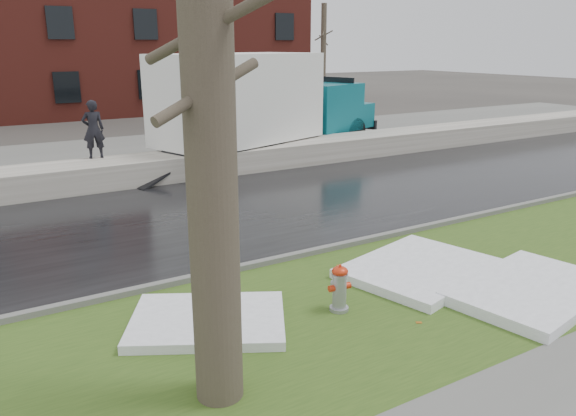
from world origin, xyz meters
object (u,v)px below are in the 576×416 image
fire_hydrant (339,286)px  worker (93,129)px  box_truck (263,104)px  tree (209,98)px

fire_hydrant → worker: bearing=103.3°
box_truck → worker: (-5.96, -0.65, -0.36)m
fire_hydrant → worker: (-1.17, 10.51, 1.16)m
box_truck → worker: 6.01m
tree → worker: (1.29, 11.54, -1.86)m
fire_hydrant → worker: worker is taller
fire_hydrant → tree: 4.02m
fire_hydrant → tree: size_ratio=0.11×
tree → fire_hydrant: bearing=22.8°
fire_hydrant → worker: size_ratio=0.44×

